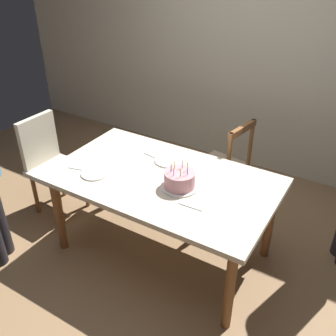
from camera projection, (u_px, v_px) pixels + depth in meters
The scene contains 11 objects.
ground at pixel (163, 250), 3.32m from camera, with size 6.40×6.40×0.00m, color #93704C.
back_wall at pixel (255, 52), 3.99m from camera, with size 6.40×0.10×2.60m, color beige.
dining_table at pixel (163, 186), 2.97m from camera, with size 1.74×1.02×0.76m.
birthday_cake at pixel (180, 180), 2.78m from camera, with size 0.28×0.28×0.20m.
plate_near_celebrant at pixel (95, 173), 2.96m from camera, with size 0.22×0.22×0.01m, color white.
plate_far_side at pixel (168, 161), 3.13m from camera, with size 0.22×0.22×0.01m, color white.
fork_near_celebrant at pixel (78, 169), 3.02m from camera, with size 0.18×0.02×0.01m, color silver.
fork_far_side at pixel (152, 156), 3.20m from camera, with size 0.18×0.02×0.01m, color silver.
fork_near_guest at pixel (190, 207), 2.60m from camera, with size 0.18×0.02×0.01m, color silver.
chair_spindle_back at pixel (222, 168), 3.61m from camera, with size 0.51×0.51×0.95m.
chair_upholstered at pixel (49, 160), 3.59m from camera, with size 0.46×0.45×0.95m.
Camera 1 is at (1.31, -2.08, 2.34)m, focal length 40.62 mm.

